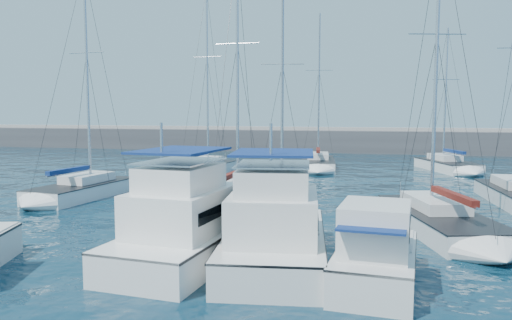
% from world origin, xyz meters
% --- Properties ---
extents(ground, '(220.00, 220.00, 0.00)m').
position_xyz_m(ground, '(0.00, 0.00, 0.00)').
color(ground, black).
rests_on(ground, ground).
extents(breakwater, '(160.00, 6.00, 4.45)m').
position_xyz_m(breakwater, '(0.00, 52.00, 1.05)').
color(breakwater, '#424244').
rests_on(breakwater, ground).
extents(motor_yacht_port_inner, '(4.38, 10.00, 4.69)m').
position_xyz_m(motor_yacht_port_inner, '(-2.05, -0.75, 1.13)').
color(motor_yacht_port_inner, silver).
rests_on(motor_yacht_port_inner, ground).
extents(motor_yacht_stbd_inner, '(4.72, 8.94, 4.69)m').
position_xyz_m(motor_yacht_stbd_inner, '(1.28, -1.03, 1.13)').
color(motor_yacht_stbd_inner, silver).
rests_on(motor_yacht_stbd_inner, ground).
extents(motor_yacht_stbd_outer, '(2.95, 5.73, 3.20)m').
position_xyz_m(motor_yacht_stbd_outer, '(4.91, -2.40, 0.94)').
color(motor_yacht_stbd_outer, silver).
rests_on(motor_yacht_stbd_outer, ground).
extents(sailboat_mid_a, '(3.91, 8.37, 15.25)m').
position_xyz_m(sailboat_mid_a, '(-13.89, 10.28, 0.53)').
color(sailboat_mid_a, silver).
rests_on(sailboat_mid_a, ground).
extents(sailboat_mid_b, '(3.18, 7.68, 15.56)m').
position_xyz_m(sailboat_mid_b, '(-3.35, 9.73, 0.54)').
color(sailboat_mid_b, silver).
rests_on(sailboat_mid_b, ground).
extents(sailboat_mid_c, '(4.30, 7.63, 13.56)m').
position_xyz_m(sailboat_mid_c, '(-0.61, 10.55, 0.52)').
color(sailboat_mid_c, silver).
rests_on(sailboat_mid_c, ground).
extents(sailboat_mid_d, '(5.58, 9.78, 14.97)m').
position_xyz_m(sailboat_mid_d, '(7.81, 6.05, 0.51)').
color(sailboat_mid_d, silver).
rests_on(sailboat_mid_d, ground).
extents(sailboat_back_a, '(3.82, 8.47, 16.91)m').
position_xyz_m(sailboat_back_a, '(-10.08, 23.45, 0.55)').
color(sailboat_back_a, silver).
rests_on(sailboat_back_a, ground).
extents(sailboat_back_b, '(4.12, 9.01, 15.59)m').
position_xyz_m(sailboat_back_b, '(-0.68, 30.47, 0.52)').
color(sailboat_back_b, silver).
rests_on(sailboat_back_b, ground).
extents(sailboat_back_c, '(5.59, 8.72, 13.90)m').
position_xyz_m(sailboat_back_c, '(11.50, 31.74, 0.51)').
color(sailboat_back_c, silver).
rests_on(sailboat_back_c, ground).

